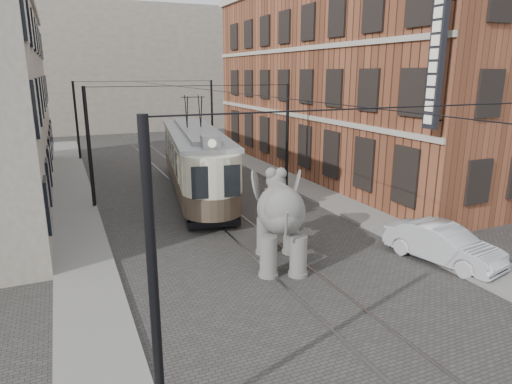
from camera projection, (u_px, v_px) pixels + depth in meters
name	position (u px, v px, depth m)	size (l,w,h in m)	color
ground	(242.00, 230.00, 19.52)	(120.00, 120.00, 0.00)	#3A3836
tram_rails	(242.00, 230.00, 19.51)	(1.54, 80.00, 0.02)	slate
sidewalk_right	(358.00, 212.00, 21.80)	(2.00, 60.00, 0.15)	slate
sidewalk_left	(82.00, 252.00, 17.00)	(2.00, 60.00, 0.15)	slate
brick_building	(345.00, 82.00, 30.18)	(8.00, 26.00, 12.00)	brown
distant_block	(117.00, 69.00, 53.21)	(28.00, 10.00, 14.00)	gray
catenary	(202.00, 145.00, 23.11)	(11.00, 30.20, 6.00)	black
tram	(195.00, 145.00, 25.16)	(2.79, 13.54, 5.37)	beige
elephant	(281.00, 222.00, 15.75)	(2.81, 5.10, 3.12)	slate
parked_car	(443.00, 244.00, 16.11)	(1.47, 4.18, 1.38)	#AFAFB4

